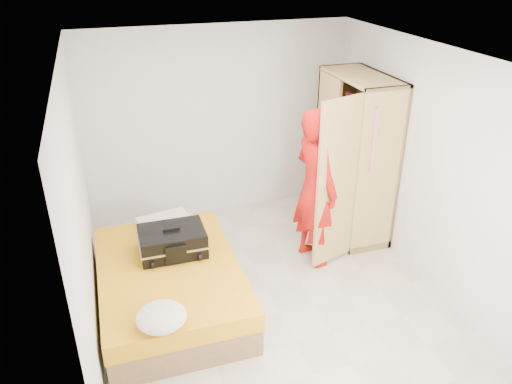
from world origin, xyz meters
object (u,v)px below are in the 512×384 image
object	(u,v)px
wardrobe	(353,163)
suitcase	(172,241)
round_cushion	(161,317)
person	(315,188)
bed	(171,286)

from	to	relation	value
wardrobe	suitcase	world-z (taller)	wardrobe
round_cushion	suitcase	bearing A→B (deg)	75.75
person	round_cushion	xyz separation A→B (m)	(-1.98, -1.24, -0.37)
bed	wardrobe	xyz separation A→B (m)	(2.50, 0.81, 0.75)
bed	person	xyz separation A→B (m)	(1.79, 0.38, 0.70)
person	round_cushion	size ratio (longest dim) A/B	4.33
bed	wardrobe	world-z (taller)	wardrobe
wardrobe	suitcase	distance (m)	2.51
wardrobe	suitcase	bearing A→B (deg)	-166.78
person	suitcase	size ratio (longest dim) A/B	2.68
bed	suitcase	bearing A→B (deg)	70.16
suitcase	person	bearing A→B (deg)	5.15
wardrobe	person	world-z (taller)	wardrobe
person	suitcase	bearing A→B (deg)	84.16
bed	suitcase	world-z (taller)	suitcase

